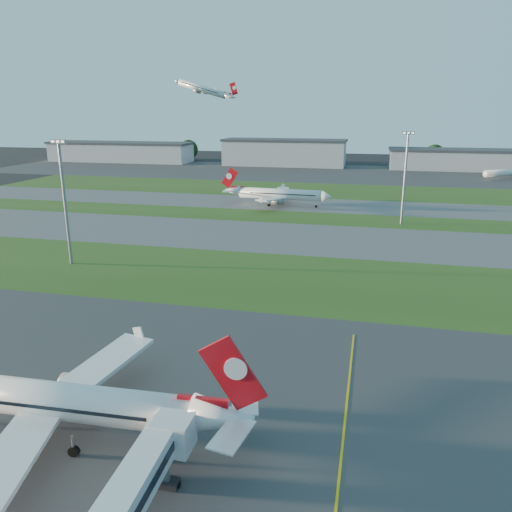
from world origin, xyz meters
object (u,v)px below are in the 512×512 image
(airliner_taxiing, at_px, (279,194))
(mini_jet_near, at_px, (507,172))
(light_mast_centre, at_px, (405,172))
(airliner_parked, at_px, (56,402))
(light_mast_west, at_px, (64,194))

(airliner_taxiing, height_order, mini_jet_near, airliner_taxiing)
(mini_jet_near, xyz_separation_m, light_mast_centre, (-52.57, -110.47, 11.53))
(airliner_parked, xyz_separation_m, airliner_taxiing, (-1.57, 128.32, -0.05))
(mini_jet_near, xyz_separation_m, light_mast_west, (-122.57, -166.47, 11.53))
(light_mast_west, bearing_deg, light_mast_centre, 38.66)
(mini_jet_near, bearing_deg, light_mast_centre, -150.37)
(mini_jet_near, distance_m, light_mast_west, 207.05)
(light_mast_west, xyz_separation_m, light_mast_centre, (70.00, 56.00, 0.00))
(mini_jet_near, relative_size, light_mast_west, 0.95)
(light_mast_centre, bearing_deg, mini_jet_near, 64.55)
(airliner_parked, relative_size, mini_jet_near, 1.47)
(light_mast_centre, bearing_deg, airliner_taxiing, 153.10)
(airliner_parked, xyz_separation_m, light_mast_west, (-32.32, 52.41, 10.88))
(mini_jet_near, bearing_deg, airliner_taxiing, -170.32)
(airliner_taxiing, bearing_deg, light_mast_centre, 156.74)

